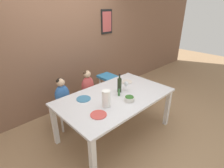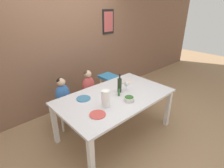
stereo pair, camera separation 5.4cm
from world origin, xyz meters
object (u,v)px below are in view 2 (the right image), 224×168
Objects in this scene: paper_towel_roll at (106,99)px; chair_right_highchair at (108,82)px; wine_bottle at (120,85)px; dinner_plate_back_right at (127,82)px; dinner_plate_back_left at (83,98)px; person_child_left at (62,92)px; salad_bowl_large at (129,98)px; chair_far_left at (64,107)px; person_child_center at (88,83)px; dinner_plate_front_left at (98,115)px; chair_far_center at (89,97)px; wine_glass_near at (126,84)px.

chair_right_highchair is at bearing 46.78° from paper_towel_roll.
paper_towel_roll is (-0.47, -0.19, -0.00)m from wine_bottle.
dinner_plate_back_left is at bearing 178.41° from dinner_plate_back_right.
person_child_left is 3.18× the size of salad_bowl_large.
chair_far_left is 2.07× the size of dinner_plate_back_right.
person_child_center is at bearing 179.92° from chair_right_highchair.
person_child_left is 0.98m from paper_towel_roll.
dinner_plate_front_left is 1.18m from dinner_plate_back_right.
chair_far_center is at bearing 0.00° from chair_far_left.
wine_bottle reaches higher than dinner_plate_front_left.
wine_bottle reaches higher than chair_far_left.
person_child_center is 1.98× the size of paper_towel_roll.
person_child_center is at bearing 69.17° from paper_towel_roll.
chair_right_highchair is 3.20× the size of dinner_plate_back_right.
paper_towel_roll is (0.20, -0.94, 0.49)m from chair_far_left.
chair_right_highchair is at bearing 61.18° from wine_bottle.
person_child_center is at bearing 0.00° from person_child_left.
chair_far_left is at bearing 152.00° from dinner_plate_back_right.
salad_bowl_large reaches higher than chair_far_center.
chair_right_highchair is 1.43× the size of person_child_left.
wine_glass_near is at bearing -72.50° from chair_far_center.
chair_far_left is 2.07× the size of dinner_plate_back_left.
wine_glass_near is at bearing 49.71° from salad_bowl_large.
salad_bowl_large is 0.71m from dinner_plate_back_right.
person_child_left is at bearing 131.76° from wine_bottle.
salad_bowl_large is 0.71m from dinner_plate_back_left.
paper_towel_roll is at bearing -158.03° from wine_bottle.
wine_bottle is (0.67, -0.75, 0.18)m from person_child_left.
wine_bottle is 0.51m from paper_towel_roll.
person_child_left is 1.20m from dinner_plate_back_right.
paper_towel_roll is at bearing 160.64° from salad_bowl_large.
chair_far_left is at bearing 180.00° from chair_right_highchair.
dinner_plate_front_left is at bearing -163.14° from wine_glass_near.
person_child_center reaches higher than salad_bowl_large.
salad_bowl_large reaches higher than dinner_plate_front_left.
chair_far_left is 1.22m from wine_glass_near.
wine_bottle is 1.27× the size of paper_towel_roll.
chair_far_left is at bearing 131.79° from wine_bottle.
dinner_plate_front_left is at bearing -137.01° from chair_right_highchair.
chair_far_left is 0.92× the size of person_child_left.
person_child_left is at bearing 90.00° from chair_far_left.
person_child_left is 1.03m from dinner_plate_front_left.
dinner_plate_back_left is (-0.47, -0.54, 0.37)m from chair_far_center.
chair_far_center is at bearing 69.16° from paper_towel_roll.
wine_glass_near reaches higher than chair_far_center.
wine_glass_near is at bearing -18.71° from dinner_plate_back_left.
dinner_plate_front_left and dinner_plate_back_right have the same top height.
wine_bottle is 1.44× the size of dinner_plate_back_right.
wine_glass_near is (-0.28, -0.78, 0.31)m from chair_right_highchair.
dinner_plate_front_left is (-0.83, -0.25, -0.11)m from wine_glass_near.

